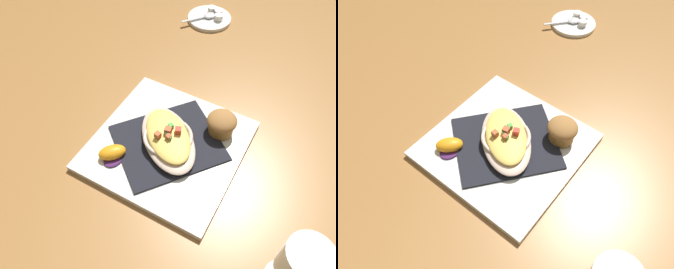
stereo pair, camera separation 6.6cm
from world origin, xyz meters
The scene contains 12 objects.
ground_plane centered at (0.00, 0.00, 0.00)m, with size 2.60×2.60×0.00m, color #996735.
square_plate centered at (0.00, 0.00, 0.01)m, with size 0.30×0.30×0.01m, color white.
folded_napkin centered at (0.00, 0.00, 0.02)m, with size 0.17×0.21×0.00m, color black.
gratin_dish centered at (0.00, 0.00, 0.03)m, with size 0.20×0.19×0.05m.
muffin centered at (0.07, -0.09, 0.04)m, with size 0.06×0.06×0.05m.
orange_garnish centered at (-0.07, 0.09, 0.02)m, with size 0.06×0.06×0.02m.
stemmed_glass centered at (-0.17, -0.28, 0.09)m, with size 0.07×0.07×0.13m.
creamer_saucer centered at (0.47, 0.08, 0.01)m, with size 0.13×0.13×0.01m, color white.
spoon centered at (0.47, 0.08, 0.02)m, with size 0.09×0.09×0.01m.
creamer_cup_0 centered at (0.47, 0.05, 0.02)m, with size 0.02×0.02×0.02m, color silver.
creamer_cup_1 centered at (0.49, 0.05, 0.02)m, with size 0.02×0.02×0.02m, color white.
creamer_cup_2 centered at (0.50, 0.08, 0.02)m, with size 0.02×0.02×0.02m, color white.
Camera 1 is at (-0.37, -0.16, 0.57)m, focal length 35.43 mm.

